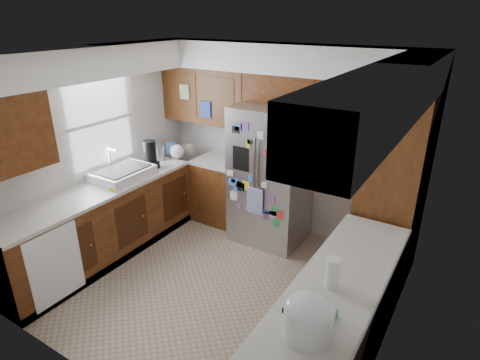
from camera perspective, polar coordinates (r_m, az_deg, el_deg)
name	(u,v)px	position (r m, az deg, el deg)	size (l,w,h in m)	color
floor	(219,283)	(4.70, -3.06, -14.36)	(3.60, 3.60, 0.00)	tan
room_shell	(227,117)	(4.23, -1.91, 8.91)	(3.64, 3.24, 2.52)	beige
left_counter_run	(131,218)	(5.27, -15.27, -5.25)	(1.36, 3.20, 0.92)	#3A1F0B
right_counter_run	(335,331)	(3.59, 13.34, -20.22)	(0.63, 2.25, 0.92)	#3A1F0B
pantry	(393,190)	(4.60, 20.87, -1.31)	(0.60, 0.90, 2.15)	#3A1F0B
fridge	(271,175)	(5.15, 4.39, 0.66)	(0.90, 0.79, 1.80)	#A9A9AF
bridge_cabinet	(282,88)	(5.05, 6.00, 12.86)	(0.96, 0.34, 0.35)	#3A1F0B
fridge_top_items	(272,62)	(5.06, 4.51, 16.44)	(0.91, 0.30, 0.30)	#2835A3
sink_assembly	(122,173)	(5.18, -16.39, 0.92)	(0.52, 0.70, 0.37)	white
left_counter_clutter	(164,153)	(5.61, -10.77, 3.81)	(0.34, 0.95, 0.38)	black
rice_cooker	(309,316)	(2.70, 9.75, -18.53)	(0.33, 0.32, 0.28)	white
paper_towel	(333,273)	(3.14, 13.09, -12.73)	(0.11, 0.11, 0.24)	white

